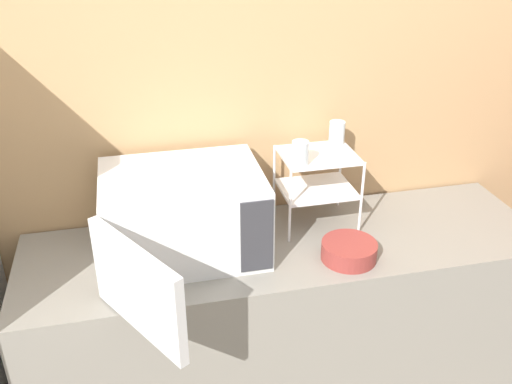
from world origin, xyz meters
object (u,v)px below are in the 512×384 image
glass_front_left (300,153)px  microwave (182,216)px  dish_rack (317,174)px  glass_back_right (337,133)px  bowl (349,251)px

glass_front_left → microwave: bearing=-177.1°
dish_rack → glass_back_right: size_ratio=3.33×
dish_rack → glass_front_left: bearing=-141.6°
dish_rack → bowl: bearing=-82.6°
microwave → dish_rack: (0.53, 0.10, 0.06)m
glass_back_right → dish_rack: bearing=-141.2°
microwave → glass_back_right: 0.68m
microwave → glass_back_right: glass_back_right is taller
microwave → bowl: size_ratio=4.14×
microwave → glass_back_right: size_ratio=9.23×
microwave → glass_back_right: (0.63, 0.18, 0.19)m
bowl → glass_front_left: bearing=123.8°
glass_back_right → bowl: (-0.06, -0.35, -0.31)m
dish_rack → bowl: dish_rack is taller
glass_back_right → bowl: glass_back_right is taller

